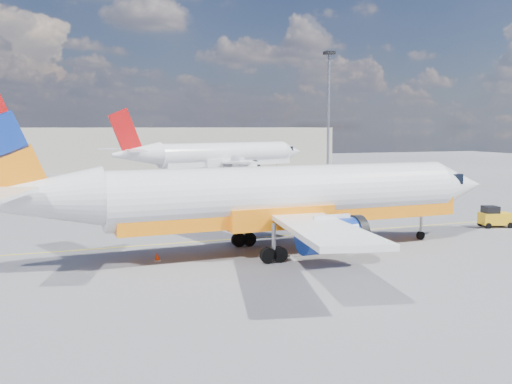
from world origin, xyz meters
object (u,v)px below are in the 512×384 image
object	(u,v)px
main_jet	(272,198)
traffic_cone	(157,256)
second_jet	(220,156)
gse_tug	(494,217)

from	to	relation	value
main_jet	traffic_cone	distance (m)	8.18
main_jet	traffic_cone	world-z (taller)	main_jet
second_jet	traffic_cone	size ratio (longest dim) A/B	66.25
main_jet	traffic_cone	xyz separation A→B (m)	(-7.46, 0.38, -3.35)
second_jet	traffic_cone	bearing A→B (deg)	-127.65
second_jet	main_jet	bearing A→B (deg)	-120.15
traffic_cone	gse_tug	bearing A→B (deg)	4.50
second_jet	traffic_cone	xyz separation A→B (m)	(-19.74, -52.78, -3.34)
main_jet	second_jet	world-z (taller)	main_jet
gse_tug	second_jet	bearing A→B (deg)	112.87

